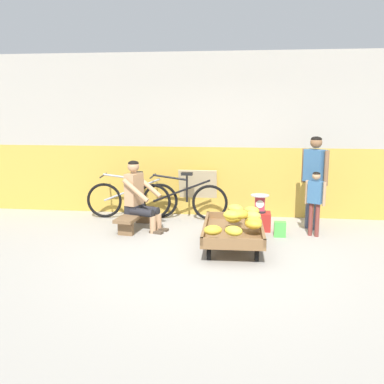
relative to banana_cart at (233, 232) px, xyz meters
name	(u,v)px	position (x,y,z in m)	size (l,w,h in m)	color
ground_plane	(212,262)	(-0.25, -0.63, -0.24)	(80.00, 80.00, 0.00)	#A39E93
back_wall	(224,135)	(-0.25, 2.07, 1.24)	(16.00, 0.30, 2.95)	gold
banana_cart	(233,232)	(0.00, 0.00, 0.00)	(0.89, 1.47, 0.36)	brown
banana_pile	(240,219)	(0.10, -0.08, 0.22)	(0.81, 1.43, 0.26)	gold
low_bench	(135,217)	(-1.65, 0.83, -0.04)	(0.44, 1.13, 0.27)	brown
vendor_seated	(139,196)	(-1.57, 0.80, 0.33)	(0.73, 0.60, 1.14)	tan
plastic_crate	(259,221)	(0.40, 1.00, -0.09)	(0.36, 0.28, 0.30)	red
weighing_scale	(260,203)	(0.40, 1.00, 0.21)	(0.30, 0.30, 0.29)	#28282D
bicycle_near_left	(132,199)	(-1.88, 1.53, 0.11)	(1.66, 0.48, 0.86)	black
bicycle_far_left	(181,200)	(-0.98, 1.54, 0.11)	(1.66, 0.48, 0.86)	black
sign_board	(198,192)	(-0.72, 1.91, 0.19)	(0.70, 0.28, 0.87)	#C6B289
customer_adult	(315,172)	(1.27, 1.19, 0.71)	(0.38, 0.36, 1.53)	#38425B
customer_child	(315,197)	(1.23, 0.77, 0.39)	(0.29, 0.22, 1.02)	brown
shopping_bag	(280,229)	(0.71, 0.67, -0.12)	(0.18, 0.12, 0.24)	green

